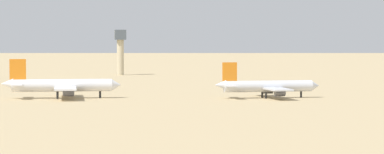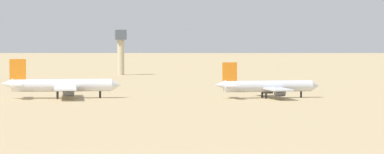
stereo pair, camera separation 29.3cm
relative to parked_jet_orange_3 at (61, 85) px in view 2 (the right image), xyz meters
The scene contains 5 objects.
ground 57.84m from the parked_jet_orange_3, ahead, with size 4000.00×4000.00×0.00m, color tan.
ridge_east 980.99m from the parked_jet_orange_3, 68.13° to the left, with size 350.01×239.66×89.78m, color slate.
parked_jet_orange_3 is the anchor object (origin of this frame).
parked_jet_orange_4 59.40m from the parked_jet_orange_3, ahead, with size 31.48×26.52×10.40m.
control_tower 162.80m from the parked_jet_orange_3, 80.56° to the left, with size 5.20×5.20×20.88m.
Camera 2 is at (-56.27, -265.79, 17.81)m, focal length 87.43 mm.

